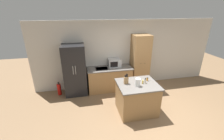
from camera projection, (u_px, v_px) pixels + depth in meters
name	position (u px, v px, depth m)	size (l,w,h in m)	color
ground_plane	(150.00, 119.00, 4.31)	(14.00, 14.00, 0.00)	#846647
wall_back	(127.00, 54.00, 5.92)	(7.20, 0.06, 2.60)	beige
refrigerator	(75.00, 70.00, 5.34)	(0.78, 0.70, 1.84)	black
back_counter	(110.00, 79.00, 5.77)	(1.68, 0.69, 0.90)	#9E7547
pantry_cabinet	(140.00, 62.00, 5.82)	(0.65, 0.60, 2.08)	#9E7547
kitchen_island	(137.00, 98.00, 4.52)	(1.16, 0.99, 0.94)	#9E7547
microwave	(114.00, 63.00, 5.69)	(0.47, 0.38, 0.29)	#B2B5B7
knife_block	(126.00, 80.00, 4.30)	(0.12, 0.07, 0.31)	#9E7547
spice_bottle_tall_dark	(147.00, 79.00, 4.50)	(0.05, 0.05, 0.11)	orange
spice_bottle_short_red	(145.00, 81.00, 4.35)	(0.05, 0.05, 0.16)	beige
spice_bottle_amber_oil	(143.00, 82.00, 4.33)	(0.04, 0.04, 0.11)	gold
kettle	(138.00, 82.00, 4.18)	(0.15, 0.15, 0.24)	white
fire_extinguisher	(59.00, 89.00, 5.49)	(0.14, 0.14, 0.50)	red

